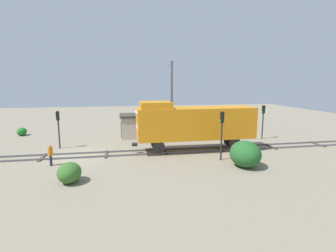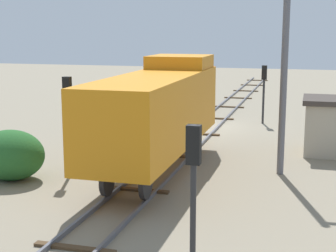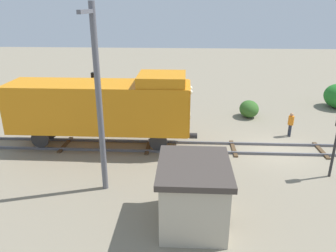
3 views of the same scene
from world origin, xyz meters
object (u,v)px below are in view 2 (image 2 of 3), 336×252
at_px(traffic_signal_mid, 68,107).
at_px(worker_near_track, 177,106).
at_px(locomotive, 158,108).
at_px(traffic_signal_near, 264,83).
at_px(catenary_mast, 286,63).
at_px(traffic_signal_far, 193,176).

relative_size(traffic_signal_mid, worker_near_track, 2.42).
bearing_deg(locomotive, traffic_signal_mid, 22.74).
relative_size(traffic_signal_near, catenary_mast, 0.42).
xyz_separation_m(traffic_signal_mid, traffic_signal_far, (-7.00, 7.82, -0.14)).
bearing_deg(traffic_signal_mid, traffic_signal_far, 131.83).
distance_m(locomotive, traffic_signal_near, 13.25).
bearing_deg(traffic_signal_near, catenary_mast, 99.02).
height_order(traffic_signal_near, catenary_mast, catenary_mast).
height_order(locomotive, catenary_mast, catenary_mast).
xyz_separation_m(traffic_signal_mid, worker_near_track, (-1.00, -13.76, -1.87)).
relative_size(worker_near_track, catenary_mast, 0.19).
distance_m(worker_near_track, catenary_mast, 13.91).
bearing_deg(traffic_signal_far, traffic_signal_near, -88.96).
relative_size(traffic_signal_far, catenary_mast, 0.44).
relative_size(locomotive, worker_near_track, 6.82).
distance_m(locomotive, catenary_mast, 5.52).
distance_m(locomotive, traffic_signal_far, 9.92).
distance_m(traffic_signal_near, catenary_mast, 12.01).
bearing_deg(worker_near_track, locomotive, -127.85).
bearing_deg(traffic_signal_far, locomotive, -68.73).
bearing_deg(catenary_mast, traffic_signal_mid, 17.03).
relative_size(locomotive, traffic_signal_far, 2.98).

